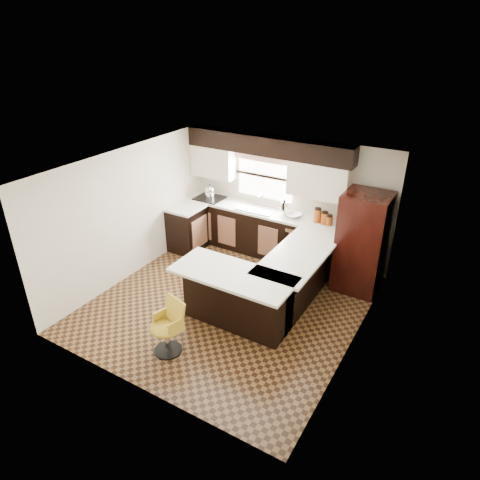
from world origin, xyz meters
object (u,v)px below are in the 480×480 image
Objects in this scene: refrigerator at (362,243)px; bar_chair at (166,328)px; peninsula_long at (294,278)px; peninsula_return at (237,298)px.

refrigerator is 2.15× the size of bar_chair.
refrigerator reaches higher than peninsula_long.
refrigerator is at bearing 51.18° from peninsula_long.
peninsula_long is 1.09× the size of refrigerator.
peninsula_return is 2.41m from refrigerator.
peninsula_long and peninsula_return have the same top height.
peninsula_return reaches higher than bar_chair.
refrigerator reaches higher than bar_chair.
refrigerator is at bearing 75.41° from bar_chair.
peninsula_long is at bearing 79.78° from bar_chair.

